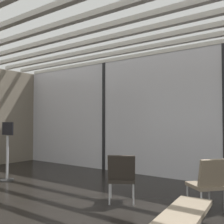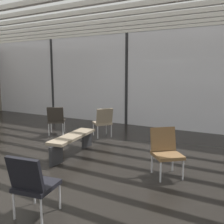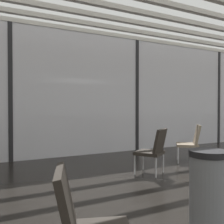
% 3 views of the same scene
% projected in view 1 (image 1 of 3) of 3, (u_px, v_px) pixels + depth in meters
% --- Properties ---
extents(window_mullion_0, '(0.10, 0.12, 3.26)m').
position_uv_depth(window_mullion_0, '(105.00, 116.00, 8.19)').
color(window_mullion_0, black).
rests_on(window_mullion_0, ground).
extents(parked_airplane, '(13.48, 4.00, 4.00)m').
position_uv_depth(parked_airplane, '(217.00, 109.00, 11.75)').
color(parked_airplane, silver).
rests_on(parked_airplane, ground).
extents(lounge_chair_2, '(0.69, 0.70, 0.87)m').
position_uv_depth(lounge_chair_2, '(122.00, 175.00, 4.81)').
color(lounge_chair_2, '#28231E').
rests_on(lounge_chair_2, ground).
extents(lounge_chair_4, '(0.71, 0.70, 0.87)m').
position_uv_depth(lounge_chair_4, '(208.00, 181.00, 4.34)').
color(lounge_chair_4, '#7F705B').
rests_on(lounge_chair_4, ground).
extents(info_sign, '(0.44, 0.32, 1.44)m').
position_uv_depth(info_sign, '(7.00, 153.00, 6.64)').
color(info_sign, '#333333').
rests_on(info_sign, ground).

